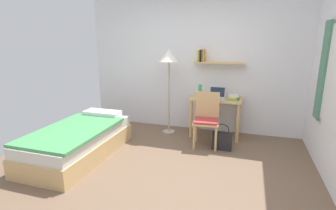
{
  "coord_description": "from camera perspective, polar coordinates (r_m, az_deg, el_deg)",
  "views": [
    {
      "loc": [
        0.98,
        -2.99,
        1.79
      ],
      "look_at": [
        -0.12,
        0.51,
        0.85
      ],
      "focal_mm": 27.67,
      "sensor_mm": 36.0,
      "label": 1
    }
  ],
  "objects": [
    {
      "name": "bed",
      "position": [
        4.31,
        -19.03,
        -7.55
      ],
      "size": [
        0.94,
        1.86,
        0.54
      ],
      "color": "tan",
      "rests_on": "ground_plane"
    },
    {
      "name": "ground_plane",
      "position": [
        3.62,
        -0.61,
        -15.25
      ],
      "size": [
        5.28,
        5.28,
        0.0
      ],
      "primitive_type": "plane",
      "color": "brown"
    },
    {
      "name": "desk",
      "position": [
        4.88,
        10.52,
        -0.2
      ],
      "size": [
        0.93,
        0.55,
        0.73
      ],
      "color": "tan",
      "rests_on": "ground_plane"
    },
    {
      "name": "wall_back",
      "position": [
        5.13,
        6.51,
        8.8
      ],
      "size": [
        4.4,
        0.27,
        2.6
      ],
      "color": "white",
      "rests_on": "ground_plane"
    },
    {
      "name": "book_stack",
      "position": [
        4.78,
        14.29,
        1.64
      ],
      "size": [
        0.21,
        0.25,
        0.08
      ],
      "color": "#4CA856",
      "rests_on": "desk"
    },
    {
      "name": "handbag",
      "position": [
        4.41,
        11.79,
        -7.68
      ],
      "size": [
        0.32,
        0.12,
        0.45
      ],
      "color": "#232328",
      "rests_on": "ground_plane"
    },
    {
      "name": "standing_lamp",
      "position": [
        4.84,
        0.2,
        9.84
      ],
      "size": [
        0.39,
        0.39,
        1.61
      ],
      "color": "#B2A893",
      "rests_on": "ground_plane"
    },
    {
      "name": "laptop",
      "position": [
        4.84,
        10.77,
        2.15
      ],
      "size": [
        0.3,
        0.23,
        0.21
      ],
      "color": "#B7BABF",
      "rests_on": "desk"
    },
    {
      "name": "desk_chair",
      "position": [
        4.44,
        8.48,
        -2.71
      ],
      "size": [
        0.46,
        0.44,
        0.92
      ],
      "color": "tan",
      "rests_on": "ground_plane"
    },
    {
      "name": "water_bottle",
      "position": [
        4.87,
        7.05,
        3.13
      ],
      "size": [
        0.07,
        0.07,
        0.23
      ],
      "primitive_type": "cylinder",
      "color": "#42A87F",
      "rests_on": "desk"
    }
  ]
}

